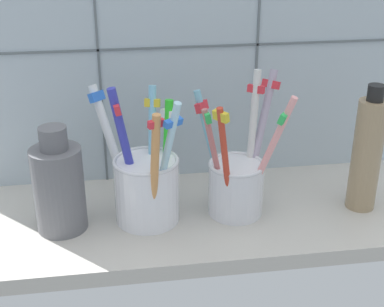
{
  "coord_description": "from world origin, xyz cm",
  "views": [
    {
      "loc": [
        -8.88,
        -60.64,
        38.88
      ],
      "look_at": [
        0.0,
        -0.65,
        10.71
      ],
      "focal_mm": 51.5,
      "sensor_mm": 36.0,
      "label": 1
    }
  ],
  "objects_px": {
    "toothbrush_cup_right": "(237,179)",
    "ceramic_vase": "(59,186)",
    "toothbrush_cup_left": "(146,183)",
    "soap_bottle": "(367,153)"
  },
  "relations": [
    {
      "from": "ceramic_vase",
      "to": "toothbrush_cup_right",
      "type": "bearing_deg",
      "value": 1.6
    },
    {
      "from": "ceramic_vase",
      "to": "soap_bottle",
      "type": "height_order",
      "value": "soap_bottle"
    },
    {
      "from": "toothbrush_cup_right",
      "to": "ceramic_vase",
      "type": "xyz_separation_m",
      "value": [
        -0.22,
        -0.01,
        0.01
      ]
    },
    {
      "from": "ceramic_vase",
      "to": "soap_bottle",
      "type": "relative_size",
      "value": 0.8
    },
    {
      "from": "soap_bottle",
      "to": "ceramic_vase",
      "type": "bearing_deg",
      "value": 179.3
    },
    {
      "from": "toothbrush_cup_left",
      "to": "ceramic_vase",
      "type": "distance_m",
      "value": 0.11
    },
    {
      "from": "toothbrush_cup_left",
      "to": "toothbrush_cup_right",
      "type": "bearing_deg",
      "value": 0.49
    },
    {
      "from": "toothbrush_cup_left",
      "to": "ceramic_vase",
      "type": "height_order",
      "value": "toothbrush_cup_left"
    },
    {
      "from": "toothbrush_cup_left",
      "to": "soap_bottle",
      "type": "relative_size",
      "value": 1.06
    },
    {
      "from": "toothbrush_cup_left",
      "to": "toothbrush_cup_right",
      "type": "relative_size",
      "value": 0.98
    }
  ]
}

